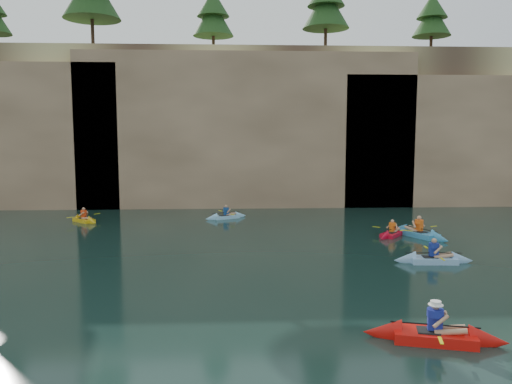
{
  "coord_description": "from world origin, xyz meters",
  "views": [
    {
      "loc": [
        0.87,
        -13.75,
        5.24
      ],
      "look_at": [
        1.83,
        5.68,
        3.0
      ],
      "focal_mm": 35.0,
      "sensor_mm": 36.0,
      "label": 1
    }
  ],
  "objects": [
    {
      "name": "ground",
      "position": [
        0.0,
        0.0,
        0.0
      ],
      "size": [
        160.0,
        160.0,
        0.0
      ],
      "primitive_type": "plane",
      "color": "black",
      "rests_on": "ground"
    },
    {
      "name": "kayaker_red_far",
      "position": [
        9.2,
        11.36,
        0.13
      ],
      "size": [
        2.39,
        2.69,
        1.08
      ],
      "rotation": [
        0.0,
        0.0,
        0.88
      ],
      "color": "red",
      "rests_on": "ground"
    },
    {
      "name": "sea_cave_center",
      "position": [
        -4.0,
        21.95,
        1.6
      ],
      "size": [
        3.5,
        1.0,
        3.2
      ],
      "primitive_type": "cube",
      "color": "black",
      "rests_on": "ground"
    },
    {
      "name": "kayaker_ltblue_mid",
      "position": [
        0.52,
        17.25,
        0.13
      ],
      "size": [
        2.83,
        1.96,
        1.08
      ],
      "rotation": [
        0.0,
        0.0,
        0.47
      ],
      "color": "#8DCAEC",
      "rests_on": "ground"
    },
    {
      "name": "kayaker_blue_east",
      "position": [
        10.53,
        11.15,
        0.16
      ],
      "size": [
        2.42,
        3.76,
        1.35
      ],
      "rotation": [
        0.0,
        0.0,
        2.03
      ],
      "color": "#388CBF",
      "rests_on": "ground"
    },
    {
      "name": "kayaker_ltblue_near",
      "position": [
        9.14,
        5.87,
        0.16
      ],
      "size": [
        3.29,
        2.51,
        1.28
      ],
      "rotation": [
        0.0,
        0.0,
        -0.07
      ],
      "color": "#86B5E0",
      "rests_on": "ground"
    },
    {
      "name": "cliff",
      "position": [
        0.0,
        30.0,
        6.0
      ],
      "size": [
        70.0,
        16.0,
        12.0
      ],
      "primitive_type": "cube",
      "color": "tan",
      "rests_on": "ground"
    },
    {
      "name": "sea_cave_east",
      "position": [
        10.0,
        21.95,
        2.25
      ],
      "size": [
        5.0,
        1.0,
        4.5
      ],
      "primitive_type": "cube",
      "color": "black",
      "rests_on": "ground"
    },
    {
      "name": "kayaker_yellow",
      "position": [
        -8.06,
        16.46,
        0.14
      ],
      "size": [
        2.38,
        2.36,
        1.1
      ],
      "rotation": [
        0.0,
        0.0,
        -0.78
      ],
      "color": "gold",
      "rests_on": "ground"
    },
    {
      "name": "cliff_slab_center",
      "position": [
        2.0,
        22.6,
        5.7
      ],
      "size": [
        24.0,
        2.4,
        11.4
      ],
      "primitive_type": "cube",
      "color": "tan",
      "rests_on": "ground"
    },
    {
      "name": "main_kayaker",
      "position": [
        6.0,
        -1.83,
        0.18
      ],
      "size": [
        3.64,
        2.34,
        1.32
      ],
      "rotation": [
        0.0,
        0.0,
        -0.26
      ],
      "color": "red",
      "rests_on": "ground"
    }
  ]
}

